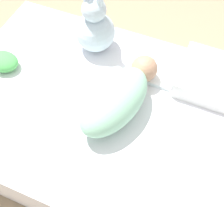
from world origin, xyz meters
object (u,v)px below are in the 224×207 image
Objects in this scene: bunny_plush at (95,28)px; turtle_plush at (2,61)px; swaddled_baby at (118,97)px; pillow at (215,79)px.

bunny_plush is 0.47m from turtle_plush.
swaddled_baby is 2.60× the size of turtle_plush.
bunny_plush reaches higher than pillow.
bunny_plush is at bearing 51.94° from swaddled_baby.
turtle_plush is at bearing 39.55° from bunny_plush.
swaddled_baby is at bearing 39.99° from pillow.
pillow is at bearing -36.56° from swaddled_baby.
swaddled_baby is 0.40m from bunny_plush.
swaddled_baby is 1.54× the size of pillow.
bunny_plush is at bearing -1.13° from pillow.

